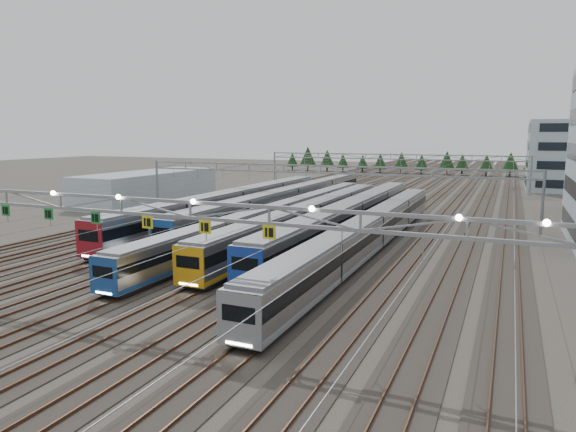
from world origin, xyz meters
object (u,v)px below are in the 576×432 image
at_px(gantry_far, 391,161).
at_px(gantry_near, 120,208).
at_px(train_a, 233,205).
at_px(train_b, 290,200).
at_px(train_e, 350,217).
at_px(train_f, 370,232).
at_px(west_shed, 149,187).
at_px(train_c, 280,216).
at_px(gantry_mid, 321,176).
at_px(train_d, 310,218).

bearing_deg(gantry_far, gantry_near, -90.03).
distance_m(train_a, train_b, 10.67).
height_order(train_e, train_f, train_e).
distance_m(gantry_near, west_shed, 60.19).
bearing_deg(train_a, train_c, -23.95).
relative_size(train_c, gantry_near, 1.10).
bearing_deg(gantry_near, train_c, 94.02).
bearing_deg(train_c, train_f, -27.59).
distance_m(train_f, west_shed, 52.94).
relative_size(train_f, gantry_far, 1.00).
bearing_deg(gantry_mid, train_b, 144.10).
bearing_deg(train_d, train_a, 159.27).
bearing_deg(train_c, train_b, 108.22).
distance_m(train_b, train_e, 18.56).
height_order(train_f, gantry_far, gantry_far).
bearing_deg(gantry_mid, gantry_far, 90.00).
bearing_deg(train_e, train_c, -174.08).
xyz_separation_m(train_c, train_f, (13.50, -7.06, 0.16)).
height_order(gantry_near, gantry_far, gantry_near).
relative_size(train_b, train_d, 1.24).
relative_size(train_d, gantry_near, 0.92).
relative_size(train_d, west_shed, 1.72).
bearing_deg(train_b, gantry_near, -81.53).
bearing_deg(train_d, gantry_mid, 102.80).
bearing_deg(gantry_mid, west_shed, 167.63).
bearing_deg(train_e, train_d, -155.57).
bearing_deg(west_shed, gantry_mid, -12.37).
distance_m(train_b, gantry_far, 40.90).
bearing_deg(train_b, west_shed, 174.11).
bearing_deg(gantry_far, west_shed, -134.19).
height_order(train_c, west_shed, west_shed).
bearing_deg(train_e, train_f, -60.61).
distance_m(train_a, west_shed, 27.87).
xyz_separation_m(train_c, train_d, (4.50, -1.11, 0.19)).
bearing_deg(train_d, train_b, 121.33).
distance_m(train_b, gantry_near, 45.77).
bearing_deg(train_a, train_e, -9.67).
xyz_separation_m(train_c, gantry_far, (2.25, 53.79, 4.49)).
height_order(train_c, gantry_near, gantry_near).
bearing_deg(west_shed, train_b, -5.89).
xyz_separation_m(train_c, gantry_mid, (2.25, 8.79, 4.49)).
relative_size(train_e, gantry_mid, 0.96).
relative_size(gantry_mid, west_shed, 1.88).
bearing_deg(train_f, west_shed, 153.34).
bearing_deg(gantry_mid, train_f, -54.62).
bearing_deg(train_d, train_c, 166.12).
xyz_separation_m(train_d, gantry_mid, (-2.25, 9.90, 4.30)).
bearing_deg(west_shed, train_e, -20.22).
bearing_deg(train_a, gantry_far, 77.27).
xyz_separation_m(train_e, gantry_mid, (-6.75, 7.86, 4.18)).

